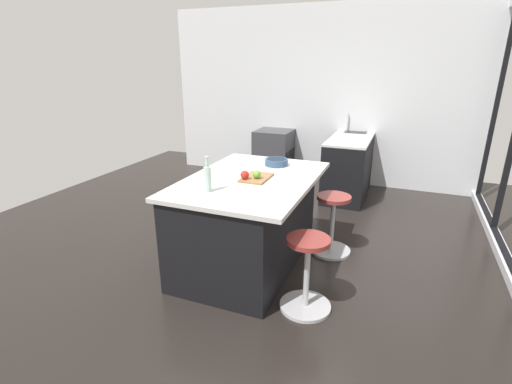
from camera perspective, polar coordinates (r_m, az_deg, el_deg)
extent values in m
plane|color=black|center=(4.39, -0.35, -7.91)|extent=(7.32, 7.32, 0.00)
cube|color=black|center=(6.33, 32.64, 10.71)|extent=(0.05, 0.06, 2.58)
cube|color=silver|center=(6.62, 9.18, 14.14)|extent=(0.12, 5.21, 2.87)
cube|color=black|center=(6.32, 14.29, 4.35)|extent=(1.98, 0.60, 0.88)
cube|color=silver|center=(6.23, 14.63, 8.39)|extent=(1.98, 0.60, 0.03)
cube|color=#38383D|center=(6.48, 14.91, 8.36)|extent=(0.44, 0.36, 0.12)
cylinder|color=#B7B7BC|center=(6.46, 13.73, 10.24)|extent=(0.02, 0.02, 0.28)
cube|color=#38383D|center=(6.62, 2.71, 5.60)|extent=(0.60, 0.60, 0.88)
cube|color=black|center=(6.54, 5.24, 4.97)|extent=(0.44, 0.01, 0.32)
cube|color=black|center=(3.85, -1.39, -4.68)|extent=(1.66, 0.99, 0.89)
cube|color=silver|center=(3.67, -0.73, 1.86)|extent=(1.72, 1.19, 0.04)
cylinder|color=#B7B7BC|center=(4.31, 11.20, -8.67)|extent=(0.44, 0.44, 0.03)
cylinder|color=#B7B7BC|center=(4.18, 11.47, -4.96)|extent=(0.05, 0.05, 0.60)
cylinder|color=maroon|center=(4.06, 11.77, -0.83)|extent=(0.36, 0.36, 0.04)
cylinder|color=#B7B7BC|center=(3.40, 7.47, -16.76)|extent=(0.44, 0.44, 0.03)
cylinder|color=#B7B7BC|center=(3.23, 7.71, -12.38)|extent=(0.05, 0.05, 0.60)
cylinder|color=maroon|center=(3.08, 7.97, -7.31)|extent=(0.36, 0.36, 0.04)
cube|color=olive|center=(3.63, 0.06, 2.19)|extent=(0.36, 0.24, 0.02)
sphere|color=red|center=(3.54, -1.72, 2.61)|extent=(0.08, 0.08, 0.08)
sphere|color=#609E2D|center=(3.56, 0.12, 2.68)|extent=(0.08, 0.08, 0.08)
cylinder|color=silver|center=(3.27, -7.35, 1.91)|extent=(0.06, 0.06, 0.22)
cylinder|color=silver|center=(3.23, -7.46, 4.45)|extent=(0.03, 0.03, 0.08)
cylinder|color=#B7B7BC|center=(3.22, -7.50, 5.22)|extent=(0.03, 0.03, 0.02)
cylinder|color=#334C6B|center=(4.11, 3.12, 4.56)|extent=(0.25, 0.25, 0.07)
cylinder|color=#192635|center=(4.10, 3.12, 4.76)|extent=(0.21, 0.21, 0.05)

